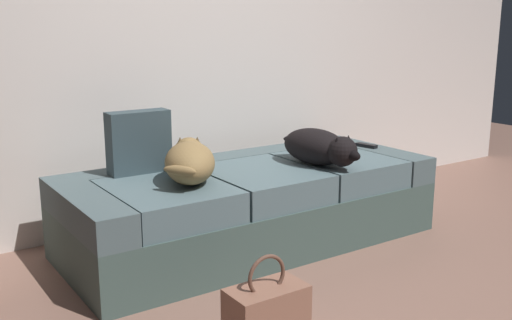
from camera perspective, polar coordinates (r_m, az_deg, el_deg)
The scene contains 8 objects.
ground_plane at distance 2.79m, azimuth 11.98°, elevation -14.13°, with size 10.00×10.00×0.00m, color #835E50.
back_wall at distance 3.89m, azimuth -6.36°, elevation 14.98°, with size 6.40×0.10×2.80m, color silver.
couch at distance 3.46m, azimuth -0.48°, elevation -4.38°, with size 2.14×0.88×0.46m.
dog_tan at distance 3.10m, azimuth -6.40°, elevation -0.07°, with size 0.43×0.58×0.21m.
dog_dark at distance 3.44m, azimuth 6.13°, elevation 1.24°, with size 0.29×0.61×0.21m.
tv_remote at distance 4.00m, azimuth 10.55°, elevation 1.38°, with size 0.04×0.15×0.02m, color black.
throw_pillow at distance 3.30m, azimuth -11.19°, elevation 1.71°, with size 0.34×0.12×0.34m, color #304147.
handbag at distance 2.45m, azimuth 1.02°, elevation -14.55°, with size 0.32×0.18×0.38m.
Camera 1 is at (-1.83, -1.69, 1.26)m, focal length 41.66 mm.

